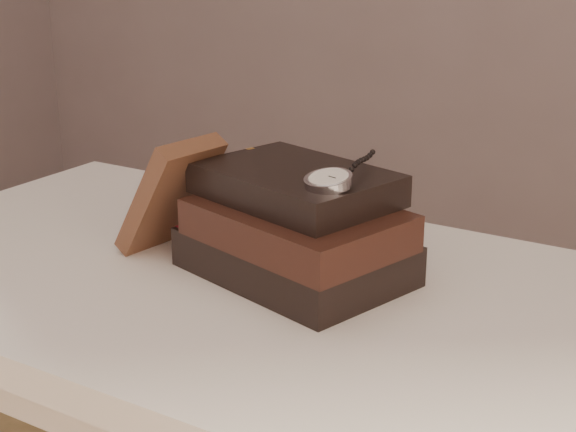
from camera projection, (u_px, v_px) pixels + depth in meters
The scene contains 5 objects.
table at pixel (223, 336), 1.10m from camera, with size 1.00×0.60×0.75m.
book_stack at pixel (296, 228), 1.03m from camera, with size 0.30×0.25×0.13m.
journal at pixel (171, 195), 1.10m from camera, with size 0.02×0.10×0.17m, color #402418.
pocket_watch at pixel (331, 179), 0.95m from camera, with size 0.07×0.16×0.02m.
eyeglasses at pixel (296, 186), 1.15m from camera, with size 0.14×0.15×0.05m.
Camera 1 is at (0.59, -0.45, 1.16)m, focal length 53.43 mm.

